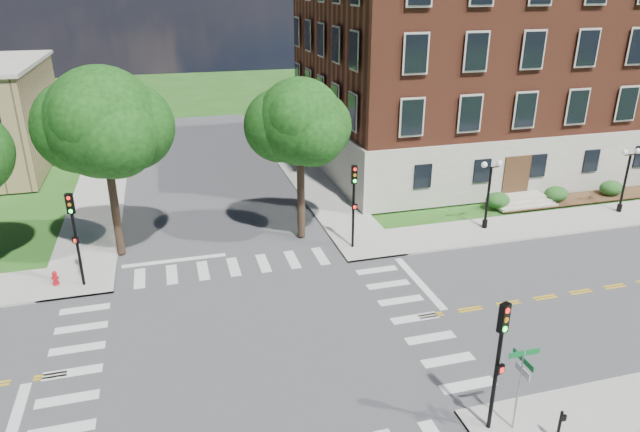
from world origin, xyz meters
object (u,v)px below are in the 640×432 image
object	(u,v)px
traffic_signal_se	(499,351)
fire_hydrant	(55,278)
traffic_signal_ne	(354,196)
push_button_post	(560,425)
traffic_signal_nw	(74,228)
twin_lamp_east	(626,176)
twin_lamp_west	(489,191)
street_sign_pole	(521,374)

from	to	relation	value
traffic_signal_se	fire_hydrant	distance (m)	21.38
traffic_signal_ne	push_button_post	size ratio (longest dim) A/B	4.00
traffic_signal_nw	fire_hydrant	distance (m)	3.05
traffic_signal_nw	traffic_signal_se	bearing A→B (deg)	-44.99
traffic_signal_nw	traffic_signal_ne	bearing A→B (deg)	2.39
traffic_signal_nw	twin_lamp_east	distance (m)	32.84
push_button_post	twin_lamp_east	bearing A→B (deg)	44.08
twin_lamp_west	fire_hydrant	size ratio (longest dim) A/B	5.64
twin_lamp_west	twin_lamp_east	size ratio (longest dim) A/B	1.00
twin_lamp_west	push_button_post	xyz separation A→B (m)	(-6.97, -16.32, -1.73)
traffic_signal_nw	street_sign_pole	distance (m)	20.72
traffic_signal_se	street_sign_pole	distance (m)	1.19
traffic_signal_nw	fire_hydrant	xyz separation A→B (m)	(-1.33, 0.37, -2.72)
traffic_signal_ne	twin_lamp_east	size ratio (longest dim) A/B	1.13
traffic_signal_ne	twin_lamp_west	bearing A→B (deg)	2.88
traffic_signal_ne	fire_hydrant	bearing A→B (deg)	-179.17
twin_lamp_west	traffic_signal_ne	bearing A→B (deg)	-177.12
street_sign_pole	traffic_signal_se	bearing A→B (deg)	164.21
traffic_signal_nw	twin_lamp_west	distance (m)	22.95
twin_lamp_east	fire_hydrant	size ratio (longest dim) A/B	5.64
twin_lamp_east	street_sign_pole	bearing A→B (deg)	-139.31
twin_lamp_east	traffic_signal_nw	bearing A→B (deg)	-178.19
traffic_signal_nw	push_button_post	bearing A→B (deg)	-43.78
push_button_post	fire_hydrant	distance (m)	23.33
traffic_signal_nw	street_sign_pole	xyz separation A→B (m)	(14.92, -14.35, -0.88)
traffic_signal_ne	traffic_signal_nw	xyz separation A→B (m)	(-14.26, -0.60, 0.00)
twin_lamp_west	push_button_post	world-z (taller)	twin_lamp_west
traffic_signal_nw	street_sign_pole	world-z (taller)	traffic_signal_nw
traffic_signal_ne	traffic_signal_nw	size ratio (longest dim) A/B	1.00
traffic_signal_se	street_sign_pole	xyz separation A→B (m)	(0.78, -0.22, -0.88)
traffic_signal_se	twin_lamp_west	distance (m)	17.54
street_sign_pole	push_button_post	bearing A→B (deg)	-42.06
twin_lamp_west	street_sign_pole	world-z (taller)	twin_lamp_west
street_sign_pole	fire_hydrant	bearing A→B (deg)	137.82
push_button_post	fire_hydrant	bearing A→B (deg)	137.82
street_sign_pole	fire_hydrant	distance (m)	22.00
traffic_signal_nw	twin_lamp_east	size ratio (longest dim) A/B	1.13
traffic_signal_se	street_sign_pole	bearing A→B (deg)	-15.79
traffic_signal_nw	fire_hydrant	size ratio (longest dim) A/B	6.40
street_sign_pole	push_button_post	xyz separation A→B (m)	(1.04, -0.94, -1.51)
traffic_signal_nw	push_button_post	size ratio (longest dim) A/B	4.00
twin_lamp_west	push_button_post	bearing A→B (deg)	-113.11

